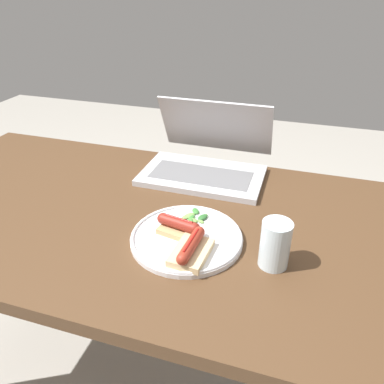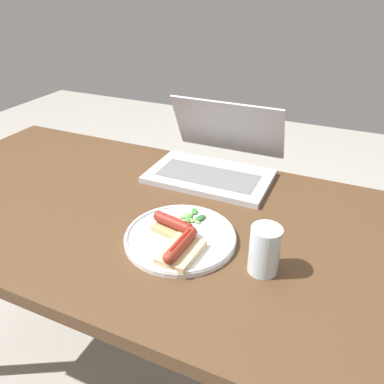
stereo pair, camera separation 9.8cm
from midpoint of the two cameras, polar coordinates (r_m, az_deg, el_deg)
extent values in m
plane|color=#9E998E|center=(1.57, -9.30, -25.90)|extent=(6.00, 6.00, 0.00)
cube|color=#4C331E|center=(1.06, -12.48, -3.48)|extent=(1.43, 0.76, 0.04)
cylinder|color=#4C331E|center=(1.42, 19.90, -13.61)|extent=(0.04, 0.04, 0.70)
cylinder|color=#4C331E|center=(1.80, -24.60, -4.53)|extent=(0.04, 0.04, 0.70)
cube|color=#B7B7BC|center=(1.18, -0.83, 2.48)|extent=(0.38, 0.23, 0.02)
cube|color=slate|center=(1.16, -1.04, 2.60)|extent=(0.31, 0.13, 0.00)
cube|color=#B7B7BC|center=(1.27, 1.43, 9.96)|extent=(0.38, 0.10, 0.20)
cube|color=black|center=(1.27, 1.38, 9.98)|extent=(0.34, 0.08, 0.17)
cylinder|color=silver|center=(0.91, -3.96, -7.18)|extent=(0.27, 0.27, 0.01)
torus|color=silver|center=(0.90, -3.98, -6.76)|extent=(0.27, 0.27, 0.01)
cube|color=#D6B784|center=(0.84, -3.53, -9.32)|extent=(0.08, 0.12, 0.02)
cylinder|color=maroon|center=(0.83, -3.57, -8.17)|extent=(0.03, 0.10, 0.03)
sphere|color=maroon|center=(0.87, -2.17, -6.22)|extent=(0.03, 0.03, 0.03)
sphere|color=maroon|center=(0.79, -5.12, -10.29)|extent=(0.03, 0.03, 0.03)
cylinder|color=red|center=(0.82, -3.60, -7.45)|extent=(0.01, 0.09, 0.01)
cube|color=tan|center=(0.91, -5.17, -5.95)|extent=(0.10, 0.08, 0.01)
cylinder|color=maroon|center=(0.90, -5.23, -4.88)|extent=(0.09, 0.04, 0.03)
sphere|color=maroon|center=(0.92, -7.52, -4.11)|extent=(0.03, 0.03, 0.03)
sphere|color=maroon|center=(0.88, -2.83, -5.67)|extent=(0.03, 0.03, 0.03)
cylinder|color=red|center=(0.89, -5.27, -4.14)|extent=(0.07, 0.02, 0.01)
ellipsoid|color=#387A33|center=(0.99, -2.30, -3.01)|extent=(0.03, 0.03, 0.01)
ellipsoid|color=#709E4C|center=(0.97, -1.04, -3.83)|extent=(0.02, 0.03, 0.01)
ellipsoid|color=#709E4C|center=(0.95, -2.82, -4.39)|extent=(0.03, 0.02, 0.01)
ellipsoid|color=#4C8E3D|center=(0.95, -3.26, -4.57)|extent=(0.02, 0.03, 0.01)
ellipsoid|color=#709E4C|center=(0.97, -3.74, -3.90)|extent=(0.03, 0.03, 0.01)
ellipsoid|color=#709E4C|center=(0.95, -1.62, -4.59)|extent=(0.02, 0.02, 0.01)
ellipsoid|color=#2D662D|center=(0.96, -1.34, -4.03)|extent=(0.03, 0.04, 0.01)
ellipsoid|color=#387A33|center=(0.96, -2.95, -3.99)|extent=(0.02, 0.02, 0.01)
ellipsoid|color=#387A33|center=(0.95, -2.61, -4.45)|extent=(0.01, 0.02, 0.00)
ellipsoid|color=#709E4C|center=(0.97, -3.36, -3.79)|extent=(0.03, 0.04, 0.01)
cylinder|color=silver|center=(0.82, 9.19, -7.99)|extent=(0.07, 0.07, 0.11)
camera|label=1|loc=(0.05, -92.86, -1.67)|focal=35.00mm
camera|label=2|loc=(0.05, 87.14, 1.67)|focal=35.00mm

